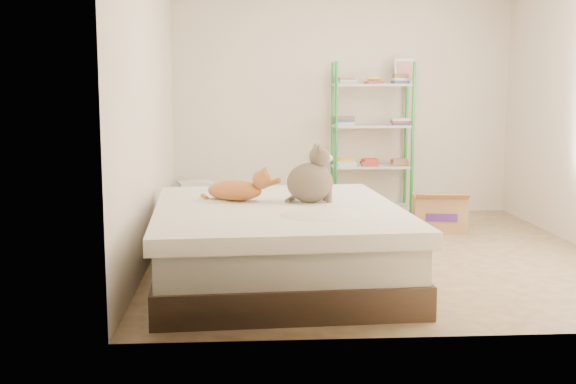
{
  "coord_description": "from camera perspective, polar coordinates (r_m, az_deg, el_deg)",
  "views": [
    {
      "loc": [
        -1.15,
        -6.03,
        1.42
      ],
      "look_at": [
        -0.79,
        -0.51,
        0.62
      ],
      "focal_mm": 45.0,
      "sensor_mm": 36.0,
      "label": 1
    }
  ],
  "objects": [
    {
      "name": "orange_cat",
      "position": [
        5.52,
        -4.24,
        0.33
      ],
      "size": [
        0.55,
        0.38,
        0.2
      ],
      "primitive_type": null,
      "rotation": [
        0.0,
        0.0,
        -0.24
      ],
      "color": "orange",
      "rests_on": "bed"
    },
    {
      "name": "shelf_unit",
      "position": [
        8.06,
        6.69,
        4.32
      ],
      "size": [
        0.91,
        0.36,
        1.74
      ],
      "color": "green",
      "rests_on": "ground"
    },
    {
      "name": "cardboard_box",
      "position": [
        7.36,
        11.85,
        -1.63
      ],
      "size": [
        0.56,
        0.55,
        0.41
      ],
      "rotation": [
        0.0,
        0.0,
        -0.15
      ],
      "color": "tan",
      "rests_on": "ground"
    },
    {
      "name": "white_bin",
      "position": [
        7.91,
        -7.34,
        -0.62
      ],
      "size": [
        0.42,
        0.39,
        0.41
      ],
      "rotation": [
        0.0,
        0.0,
        0.26
      ],
      "color": "silver",
      "rests_on": "ground"
    },
    {
      "name": "bed",
      "position": [
        5.35,
        -0.86,
        -4.06
      ],
      "size": [
        1.88,
        2.3,
        0.56
      ],
      "rotation": [
        0.0,
        0.0,
        0.05
      ],
      "color": "#423422",
      "rests_on": "ground"
    },
    {
      "name": "room",
      "position": [
        6.14,
        7.1,
        7.05
      ],
      "size": [
        3.81,
        4.21,
        2.61
      ],
      "color": "tan",
      "rests_on": "ground"
    },
    {
      "name": "grey_cat",
      "position": [
        5.43,
        1.75,
        1.44
      ],
      "size": [
        0.42,
        0.37,
        0.43
      ],
      "primitive_type": null,
      "rotation": [
        0.0,
        0.0,
        1.71
      ],
      "color": "#76674F",
      "rests_on": "bed"
    }
  ]
}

